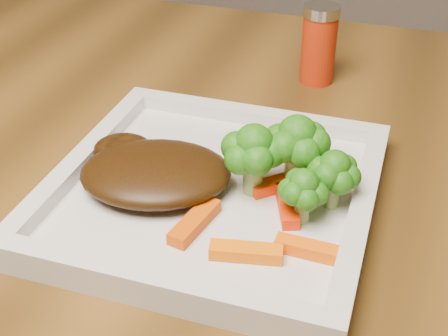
% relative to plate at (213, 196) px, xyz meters
% --- Properties ---
extents(plate, '(0.27, 0.27, 0.01)m').
position_rel_plate_xyz_m(plate, '(0.00, 0.00, 0.00)').
color(plate, silver).
rests_on(plate, dining_table).
extents(steak, '(0.15, 0.13, 0.03)m').
position_rel_plate_xyz_m(steak, '(-0.05, -0.01, 0.02)').
color(steak, '#372008').
rests_on(steak, plate).
extents(broccoli_0, '(0.07, 0.07, 0.07)m').
position_rel_plate_xyz_m(broccoli_0, '(0.06, 0.03, 0.04)').
color(broccoli_0, '#296210').
rests_on(broccoli_0, plate).
extents(broccoli_1, '(0.05, 0.05, 0.06)m').
position_rel_plate_xyz_m(broccoli_1, '(0.10, 0.01, 0.04)').
color(broccoli_1, '#136410').
rests_on(broccoli_1, plate).
extents(broccoli_2, '(0.05, 0.05, 0.06)m').
position_rel_plate_xyz_m(broccoli_2, '(0.08, -0.02, 0.04)').
color(broccoli_2, '#2A6C12').
rests_on(broccoli_2, plate).
extents(broccoli_3, '(0.07, 0.07, 0.06)m').
position_rel_plate_xyz_m(broccoli_3, '(0.03, 0.01, 0.04)').
color(broccoli_3, '#2E5D0F').
rests_on(broccoli_3, plate).
extents(carrot_0, '(0.06, 0.03, 0.01)m').
position_rel_plate_xyz_m(carrot_0, '(0.05, -0.07, 0.01)').
color(carrot_0, '#FE6F04').
rests_on(carrot_0, plate).
extents(carrot_1, '(0.05, 0.02, 0.01)m').
position_rel_plate_xyz_m(carrot_1, '(0.09, -0.06, 0.01)').
color(carrot_1, '#FC5F04').
rests_on(carrot_1, plate).
extents(carrot_2, '(0.03, 0.06, 0.01)m').
position_rel_plate_xyz_m(carrot_2, '(0.00, -0.05, 0.01)').
color(carrot_2, '#D54C03').
rests_on(carrot_2, plate).
extents(carrot_3, '(0.06, 0.02, 0.01)m').
position_rel_plate_xyz_m(carrot_3, '(0.10, 0.05, 0.01)').
color(carrot_3, red).
rests_on(carrot_3, plate).
extents(carrot_4, '(0.06, 0.05, 0.01)m').
position_rel_plate_xyz_m(carrot_4, '(0.02, 0.06, 0.01)').
color(carrot_4, '#F84304').
rests_on(carrot_4, plate).
extents(carrot_5, '(0.03, 0.05, 0.01)m').
position_rel_plate_xyz_m(carrot_5, '(0.07, -0.01, 0.01)').
color(carrot_5, '#F72C04').
rests_on(carrot_5, plate).
extents(carrot_6, '(0.05, 0.05, 0.01)m').
position_rel_plate_xyz_m(carrot_6, '(0.05, 0.02, 0.01)').
color(carrot_6, '#FF3A04').
rests_on(carrot_6, plate).
extents(spice_shaker, '(0.05, 0.05, 0.09)m').
position_rel_plate_xyz_m(spice_shaker, '(0.04, 0.26, 0.04)').
color(spice_shaker, '#B4260A').
rests_on(spice_shaker, dining_table).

